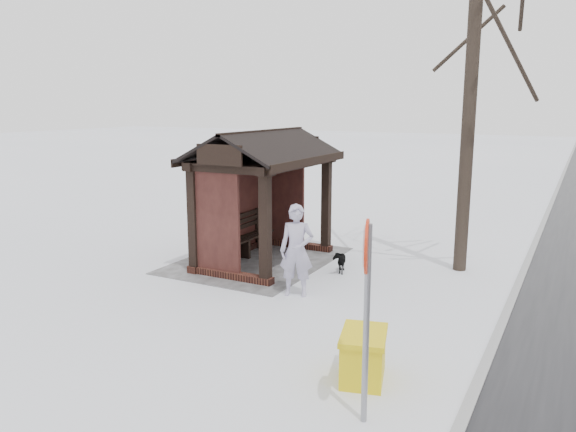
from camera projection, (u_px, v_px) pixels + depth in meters
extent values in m
plane|color=silver|center=(265.00, 261.00, 13.27)|extent=(120.00, 120.00, 0.00)
cube|color=gray|center=(513.00, 298.00, 10.73)|extent=(120.00, 0.15, 0.06)
cube|color=gray|center=(258.00, 260.00, 13.36)|extent=(4.20, 3.20, 0.02)
cube|color=#3A1B15|center=(233.00, 254.00, 13.67)|extent=(3.30, 0.22, 0.16)
cube|color=#3A1B15|center=(294.00, 244.00, 14.56)|extent=(0.22, 2.10, 0.16)
cube|color=#3A1B15|center=(229.00, 275.00, 11.96)|extent=(0.22, 2.10, 0.16)
cube|color=black|center=(326.00, 207.00, 13.93)|extent=(0.20, 0.20, 2.30)
cube|color=black|center=(265.00, 231.00, 11.33)|extent=(0.20, 0.20, 2.30)
cube|color=black|center=(264.00, 201.00, 14.76)|extent=(0.20, 0.20, 2.30)
cube|color=black|center=(194.00, 222.00, 12.16)|extent=(0.20, 0.20, 2.30)
cube|color=black|center=(232.00, 207.00, 13.45)|extent=(2.80, 0.08, 2.14)
cube|color=black|center=(283.00, 200.00, 14.47)|extent=(0.08, 1.17, 2.14)
cube|color=black|center=(216.00, 221.00, 11.88)|extent=(0.08, 1.17, 2.14)
cube|color=black|center=(299.00, 164.00, 12.39)|extent=(3.40, 0.20, 0.18)
cube|color=black|center=(231.00, 160.00, 13.22)|extent=(3.40, 0.20, 0.18)
cylinder|color=black|center=(471.00, 74.00, 11.79)|extent=(0.29, 0.29, 8.55)
imported|color=#A9A3BF|center=(297.00, 250.00, 10.78)|extent=(0.62, 0.76, 1.80)
imported|color=black|center=(339.00, 261.00, 12.40)|extent=(0.67, 0.48, 0.51)
cube|color=#DBC00C|center=(363.00, 358.00, 7.56)|extent=(0.94, 0.74, 0.59)
cube|color=#DBC00C|center=(364.00, 335.00, 7.49)|extent=(0.99, 0.80, 0.07)
cylinder|color=gray|center=(366.00, 326.00, 6.37)|extent=(0.07, 0.07, 2.38)
cylinder|color=red|center=(367.00, 246.00, 6.20)|extent=(0.60, 0.21, 0.62)
cylinder|color=white|center=(365.00, 246.00, 6.21)|extent=(0.46, 0.17, 0.48)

